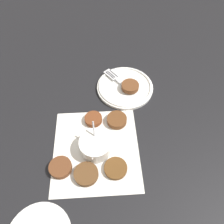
% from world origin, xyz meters
% --- Properties ---
extents(ground_plane, '(4.00, 4.00, 0.00)m').
position_xyz_m(ground_plane, '(0.00, 0.00, 0.00)').
color(ground_plane, black).
extents(napkin, '(0.33, 0.31, 0.00)m').
position_xyz_m(napkin, '(-0.00, -0.02, 0.00)').
color(napkin, silver).
rests_on(napkin, ground_plane).
extents(sauce_bowl, '(0.11, 0.10, 0.09)m').
position_xyz_m(sauce_bowl, '(-0.00, -0.02, 0.03)').
color(sauce_bowl, white).
rests_on(sauce_bowl, napkin).
extents(fritter_0, '(0.07, 0.07, 0.02)m').
position_xyz_m(fritter_0, '(0.08, -0.11, 0.01)').
color(fritter_0, brown).
rests_on(fritter_0, napkin).
extents(fritter_1, '(0.06, 0.06, 0.02)m').
position_xyz_m(fritter_1, '(-0.10, -0.04, 0.01)').
color(fritter_1, brown).
rests_on(fritter_1, napkin).
extents(fritter_2, '(0.07, 0.07, 0.02)m').
position_xyz_m(fritter_2, '(0.09, -0.03, 0.01)').
color(fritter_2, brown).
rests_on(fritter_2, napkin).
extents(fritter_3, '(0.07, 0.07, 0.02)m').
position_xyz_m(fritter_3, '(-0.11, 0.04, 0.01)').
color(fritter_3, brown).
rests_on(fritter_3, napkin).
extents(fritter_4, '(0.07, 0.07, 0.01)m').
position_xyz_m(fritter_4, '(0.06, 0.05, 0.01)').
color(fritter_4, brown).
rests_on(fritter_4, napkin).
extents(serving_plate, '(0.21, 0.21, 0.02)m').
position_xyz_m(serving_plate, '(-0.27, 0.05, 0.01)').
color(serving_plate, white).
rests_on(serving_plate, ground_plane).
extents(fritter_on_plate, '(0.07, 0.07, 0.02)m').
position_xyz_m(fritter_on_plate, '(-0.26, 0.07, 0.03)').
color(fritter_on_plate, brown).
rests_on(fritter_on_plate, serving_plate).
extents(fork, '(0.12, 0.13, 0.00)m').
position_xyz_m(fork, '(-0.30, 0.01, 0.02)').
color(fork, silver).
rests_on(fork, serving_plate).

